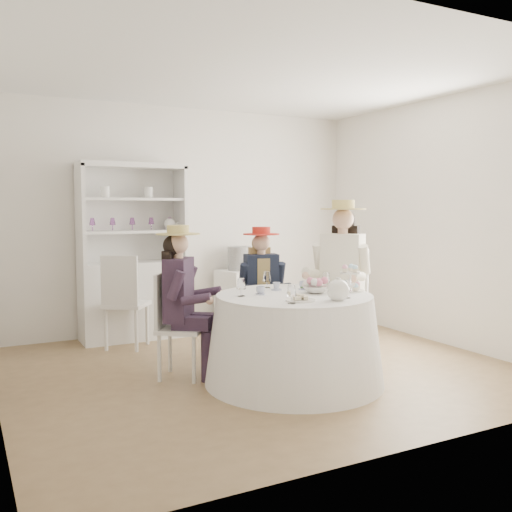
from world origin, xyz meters
name	(u,v)px	position (x,y,z in m)	size (l,w,h in m)	color
ground	(261,369)	(0.00, 0.00, 0.00)	(4.50, 4.50, 0.00)	brown
ceiling	(261,73)	(0.00, 0.00, 2.70)	(4.50, 4.50, 0.00)	white
wall_back	(184,220)	(0.00, 2.00, 1.35)	(4.50, 4.50, 0.00)	white
wall_front	(416,233)	(0.00, -2.00, 1.35)	(4.50, 4.50, 0.00)	white
wall_right	(442,221)	(2.25, 0.00, 1.35)	(4.50, 4.50, 0.00)	white
tea_table	(294,339)	(0.06, -0.50, 0.38)	(1.53, 1.53, 0.77)	white
hutch	(133,277)	(-0.72, 1.77, 0.71)	(1.27, 0.69, 2.00)	silver
side_table	(240,299)	(0.63, 1.75, 0.36)	(0.46, 0.46, 0.72)	silver
hatbox	(240,258)	(0.63, 1.75, 0.87)	(0.29, 0.29, 0.29)	black
guest_left	(181,292)	(-0.75, 0.08, 0.76)	(0.58, 0.55, 1.35)	silver
guest_mid	(262,282)	(0.26, 0.48, 0.74)	(0.49, 0.52, 1.31)	silver
guest_right	(341,269)	(0.91, 0.01, 0.89)	(0.68, 0.64, 1.58)	silver
spare_chair	(124,299)	(-0.94, 1.31, 0.54)	(0.58, 0.58, 1.01)	silver
teacup_a	(261,291)	(-0.20, -0.37, 0.80)	(0.08, 0.08, 0.06)	white
teacup_b	(277,287)	(0.04, -0.22, 0.80)	(0.07, 0.07, 0.06)	white
teacup_c	(304,286)	(0.28, -0.29, 0.80)	(0.09, 0.09, 0.07)	white
flower_bowl	(316,290)	(0.26, -0.52, 0.79)	(0.22, 0.22, 0.06)	white
flower_arrangement	(314,283)	(0.27, -0.49, 0.85)	(0.17, 0.17, 0.06)	pink
table_teapot	(338,290)	(0.21, -0.92, 0.85)	(0.26, 0.18, 0.19)	white
sandwich_plate	(301,299)	(-0.07, -0.80, 0.78)	(0.24, 0.24, 0.05)	white
cupcake_stand	(350,282)	(0.59, -0.56, 0.85)	(0.24, 0.24, 0.23)	white
stemware_set	(294,286)	(0.06, -0.50, 0.84)	(0.95, 0.92, 0.15)	white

